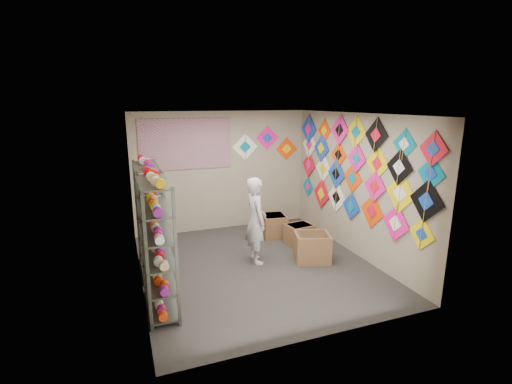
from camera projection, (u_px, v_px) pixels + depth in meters
name	position (u px, v px, depth m)	size (l,w,h in m)	color
ground	(257.00, 265.00, 6.73)	(4.50, 4.50, 0.00)	#322E2B
room_walls	(257.00, 177.00, 6.34)	(4.50, 4.50, 4.50)	tan
shelf_rack_front	(158.00, 246.00, 5.13)	(0.40, 1.10, 1.90)	#4C5147
shelf_rack_back	(150.00, 219.00, 6.31)	(0.40, 1.10, 1.90)	#4C5147
string_spools	(153.00, 225.00, 5.70)	(0.12, 2.36, 0.12)	#EB2983
kite_wall_display	(353.00, 170.00, 7.05)	(0.06, 4.34, 2.09)	yellow
back_wall_kites	(265.00, 145.00, 8.67)	(1.63, 0.02, 0.83)	white
poster	(186.00, 144.00, 8.02)	(2.00, 0.01, 1.10)	#6351B1
shopkeeper	(256.00, 220.00, 6.73)	(0.40, 0.59, 1.60)	silver
carton_a	(312.00, 247.00, 6.89)	(0.63, 0.52, 0.52)	brown
carton_b	(299.00, 234.00, 7.69)	(0.52, 0.43, 0.43)	brown
carton_c	(274.00, 225.00, 8.17)	(0.50, 0.55, 0.48)	brown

